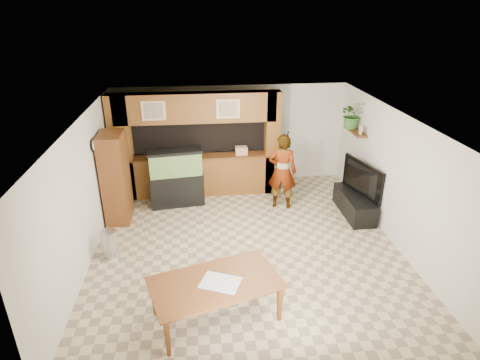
{
  "coord_description": "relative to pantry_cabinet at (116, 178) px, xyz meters",
  "views": [
    {
      "loc": [
        -0.87,
        -6.86,
        4.53
      ],
      "look_at": [
        -0.05,
        0.6,
        1.17
      ],
      "focal_mm": 30.0,
      "sensor_mm": 36.0,
      "label": 1
    }
  ],
  "objects": [
    {
      "name": "dining_table",
      "position": [
        2.01,
        -3.4,
        -0.66
      ],
      "size": [
        2.16,
        1.59,
        0.68
      ],
      "primitive_type": "imported",
      "rotation": [
        0.0,
        0.0,
        0.3
      ],
      "color": "brown",
      "rests_on": "floor"
    },
    {
      "name": "photo_frame",
      "position": [
        5.55,
        0.27,
        0.82
      ],
      "size": [
        0.04,
        0.16,
        0.21
      ],
      "primitive_type": "cube",
      "rotation": [
        0.0,
        0.0,
        -0.08
      ],
      "color": "#C8B285",
      "rests_on": "wall_shelf"
    },
    {
      "name": "trash_can",
      "position": [
        0.05,
        -1.49,
        -0.73
      ],
      "size": [
        0.3,
        0.3,
        0.56
      ],
      "primitive_type": "cylinder",
      "color": "#B2B2B7",
      "rests_on": "floor"
    },
    {
      "name": "newspaper_a",
      "position": [
        2.07,
        -3.39,
        -0.32
      ],
      "size": [
        0.69,
        0.61,
        0.01
      ],
      "primitive_type": "cube",
      "rotation": [
        0.0,
        0.0,
        -0.41
      ],
      "color": "silver",
      "rests_on": "dining_table"
    },
    {
      "name": "tv_stand",
      "position": [
        5.35,
        -0.36,
        -0.76
      ],
      "size": [
        0.53,
        1.45,
        0.48
      ],
      "primitive_type": "cube",
      "color": "black",
      "rests_on": "floor"
    },
    {
      "name": "television",
      "position": [
        5.35,
        -0.36,
        -0.14
      ],
      "size": [
        0.52,
        1.34,
        0.77
      ],
      "primitive_type": "imported",
      "rotation": [
        0.0,
        0.0,
        1.84
      ],
      "color": "black",
      "rests_on": "tv_stand"
    },
    {
      "name": "ceiling",
      "position": [
        2.7,
        -1.38,
        1.6
      ],
      "size": [
        6.5,
        6.5,
        0.0
      ],
      "primitive_type": "plane",
      "color": "white",
      "rests_on": "wall_back"
    },
    {
      "name": "partition",
      "position": [
        1.75,
        1.26,
        0.31
      ],
      "size": [
        4.2,
        0.99,
        2.6
      ],
      "color": "brown",
      "rests_on": "floor"
    },
    {
      "name": "microphone",
      "position": [
        3.79,
        0.01,
        0.86
      ],
      "size": [
        0.04,
        0.1,
        0.16
      ],
      "primitive_type": "cylinder",
      "rotation": [
        0.44,
        0.0,
        0.0
      ],
      "color": "black",
      "rests_on": "person"
    },
    {
      "name": "counter_box",
      "position": [
        2.88,
        1.07,
        0.13
      ],
      "size": [
        0.3,
        0.21,
        0.2
      ],
      "primitive_type": "cube",
      "rotation": [
        0.0,
        0.0,
        0.04
      ],
      "color": "tan",
      "rests_on": "partition"
    },
    {
      "name": "pantry_cabinet",
      "position": [
        0.0,
        0.0,
        0.0
      ],
      "size": [
        0.5,
        0.82,
        2.01
      ],
      "primitive_type": "cube",
      "color": "brown",
      "rests_on": "floor"
    },
    {
      "name": "wall_shelf",
      "position": [
        5.55,
        0.57,
        0.7
      ],
      "size": [
        0.25,
        0.9,
        0.04
      ],
      "primitive_type": "cube",
      "color": "brown",
      "rests_on": "wall_right"
    },
    {
      "name": "wall_left",
      "position": [
        -0.3,
        -1.38,
        0.3
      ],
      "size": [
        0.0,
        6.5,
        6.5
      ],
      "primitive_type": "plane",
      "rotation": [
        1.57,
        0.0,
        1.57
      ],
      "color": "silver",
      "rests_on": "floor"
    },
    {
      "name": "potted_plant",
      "position": [
        5.52,
        0.77,
        1.05
      ],
      "size": [
        0.64,
        0.57,
        0.66
      ],
      "primitive_type": "imported",
      "rotation": [
        0.0,
        0.0,
        0.09
      ],
      "color": "#37692A",
      "rests_on": "wall_shelf"
    },
    {
      "name": "floor",
      "position": [
        2.7,
        -1.38,
        -1.0
      ],
      "size": [
        6.5,
        6.5,
        0.0
      ],
      "primitive_type": "plane",
      "color": "tan",
      "rests_on": "ground"
    },
    {
      "name": "aquarium",
      "position": [
        1.27,
        0.57,
        -0.32
      ],
      "size": [
        1.26,
        0.47,
        1.39
      ],
      "rotation": [
        0.0,
        0.0,
        0.12
      ],
      "color": "black",
      "rests_on": "floor"
    },
    {
      "name": "wall_right",
      "position": [
        5.7,
        -1.38,
        0.3
      ],
      "size": [
        0.0,
        6.5,
        6.5
      ],
      "primitive_type": "plane",
      "rotation": [
        1.57,
        0.0,
        -1.57
      ],
      "color": "silver",
      "rests_on": "floor"
    },
    {
      "name": "person",
      "position": [
        3.74,
        0.17,
        -0.1
      ],
      "size": [
        0.76,
        0.62,
        1.82
      ],
      "primitive_type": "imported",
      "rotation": [
        0.0,
        0.0,
        2.83
      ],
      "color": "#957952",
      "rests_on": "floor"
    },
    {
      "name": "wall_clock",
      "position": [
        -0.27,
        -0.38,
        0.9
      ],
      "size": [
        0.05,
        0.25,
        0.25
      ],
      "color": "black",
      "rests_on": "wall_left"
    },
    {
      "name": "wall_back",
      "position": [
        2.7,
        1.87,
        0.3
      ],
      "size": [
        6.0,
        0.0,
        6.0
      ],
      "primitive_type": "plane",
      "rotation": [
        1.57,
        0.0,
        0.0
      ],
      "color": "silver",
      "rests_on": "floor"
    }
  ]
}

